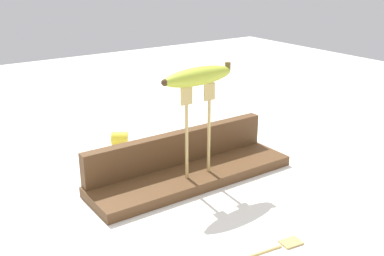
% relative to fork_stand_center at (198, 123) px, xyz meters
% --- Properties ---
extents(ground_plane, '(3.00, 3.00, 0.00)m').
position_rel_fork_stand_center_xyz_m(ground_plane, '(-0.00, 0.02, -0.14)').
color(ground_plane, silver).
extents(wooden_board, '(0.47, 0.13, 0.02)m').
position_rel_fork_stand_center_xyz_m(wooden_board, '(-0.00, 0.02, -0.13)').
color(wooden_board, brown).
rests_on(wooden_board, ground).
extents(board_backstop, '(0.46, 0.03, 0.07)m').
position_rel_fork_stand_center_xyz_m(board_backstop, '(-0.00, 0.08, -0.08)').
color(board_backstop, brown).
rests_on(board_backstop, wooden_board).
extents(fork_stand_center, '(0.08, 0.01, 0.20)m').
position_rel_fork_stand_center_xyz_m(fork_stand_center, '(0.00, 0.00, 0.00)').
color(fork_stand_center, tan).
rests_on(fork_stand_center, wooden_board).
extents(banana_raised_center, '(0.18, 0.06, 0.04)m').
position_rel_fork_stand_center_xyz_m(banana_raised_center, '(-0.00, -0.00, 0.10)').
color(banana_raised_center, '#B2C138').
rests_on(banana_raised_center, fork_stand_center).
extents(fork_fallen_far, '(0.17, 0.04, 0.01)m').
position_rel_fork_stand_center_xyz_m(fork_fallen_far, '(-0.05, -0.27, -0.14)').
color(fork_fallen_far, tan).
rests_on(fork_fallen_far, ground).
extents(banana_chunk_near, '(0.05, 0.05, 0.04)m').
position_rel_fork_stand_center_xyz_m(banana_chunk_near, '(-0.04, 0.30, -0.12)').
color(banana_chunk_near, yellow).
rests_on(banana_chunk_near, ground).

